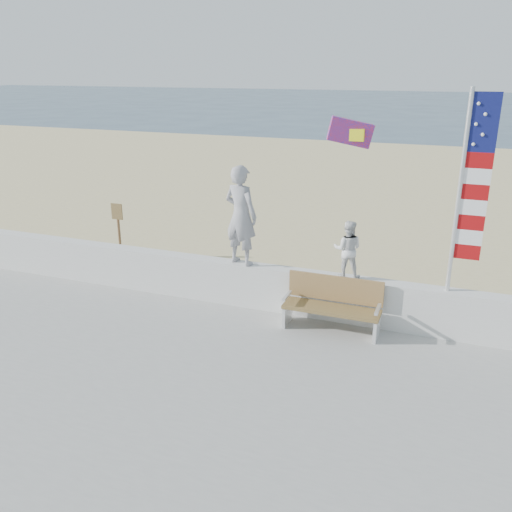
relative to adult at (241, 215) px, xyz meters
The scene contains 9 objects.
ground 2.90m from the adult, 84.40° to the right, with size 220.00×220.00×0.00m, color #2B4457.
sand 7.30m from the adult, 88.40° to the left, with size 90.00×40.00×0.08m, color beige.
seawall 1.47m from the adult, ahead, with size 30.00×0.35×0.90m, color silver.
adult is the anchor object (origin of this frame).
child 2.20m from the adult, ahead, with size 0.54×0.42×1.11m, color silver.
bench 2.50m from the adult, 12.66° to the right, with size 1.80×0.57×1.00m.
flag 4.21m from the adult, ahead, with size 0.50×0.08×3.50m.
parafoil_kite 3.96m from the adult, 67.32° to the left, with size 1.14×0.61×0.76m.
sign 4.73m from the adult, 156.52° to the left, with size 0.32×0.07×1.46m.
Camera 1 is at (3.74, -7.59, 4.89)m, focal length 38.00 mm.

